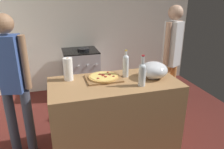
{
  "coord_description": "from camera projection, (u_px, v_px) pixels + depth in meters",
  "views": [
    {
      "loc": [
        -0.78,
        -1.36,
        1.85
      ],
      "look_at": [
        -0.13,
        0.89,
        0.97
      ],
      "focal_mm": 34.57,
      "sensor_mm": 36.0,
      "label": 1
    }
  ],
  "objects": [
    {
      "name": "ground_plane",
      "position": [
        110.0,
        121.0,
        3.37
      ],
      "size": [
        4.26,
        3.46,
        0.02
      ],
      "primitive_type": "cube",
      "color": "#511E19"
    },
    {
      "name": "kitchen_wall_rear",
      "position": [
        90.0,
        23.0,
        4.24
      ],
      "size": [
        4.26,
        0.1,
        2.6
      ],
      "primitive_type": "cube",
      "color": "silver",
      "rests_on": "ground_plane"
    },
    {
      "name": "counter",
      "position": [
        114.0,
        117.0,
        2.59
      ],
      "size": [
        1.46,
        0.71,
        0.92
      ],
      "primitive_type": "cube",
      "color": "#9E7247",
      "rests_on": "ground_plane"
    },
    {
      "name": "cutting_board",
      "position": [
        104.0,
        78.0,
        2.49
      ],
      "size": [
        0.4,
        0.32,
        0.02
      ],
      "primitive_type": "cube",
      "color": "olive",
      "rests_on": "counter"
    },
    {
      "name": "pizza",
      "position": [
        104.0,
        77.0,
        2.49
      ],
      "size": [
        0.34,
        0.34,
        0.03
      ],
      "color": "tan",
      "rests_on": "cutting_board"
    },
    {
      "name": "mixing_bowl",
      "position": [
        154.0,
        70.0,
        2.51
      ],
      "size": [
        0.32,
        0.32,
        0.19
      ],
      "color": "#B2B2B7",
      "rests_on": "counter"
    },
    {
      "name": "paper_towel_roll",
      "position": [
        68.0,
        69.0,
        2.44
      ],
      "size": [
        0.1,
        0.1,
        0.26
      ],
      "color": "white",
      "rests_on": "counter"
    },
    {
      "name": "wine_bottle_dark",
      "position": [
        126.0,
        65.0,
        2.53
      ],
      "size": [
        0.07,
        0.07,
        0.33
      ],
      "color": "silver",
      "rests_on": "counter"
    },
    {
      "name": "wine_bottle_clear",
      "position": [
        142.0,
        73.0,
        2.28
      ],
      "size": [
        0.08,
        0.08,
        0.34
      ],
      "color": "silver",
      "rests_on": "counter"
    },
    {
      "name": "stove",
      "position": [
        81.0,
        73.0,
        4.11
      ],
      "size": [
        0.64,
        0.61,
        0.92
      ],
      "color": "#B7B7BC",
      "rests_on": "ground_plane"
    },
    {
      "name": "person_in_stripes",
      "position": [
        13.0,
        80.0,
        2.36
      ],
      "size": [
        0.38,
        0.24,
        1.67
      ],
      "color": "#383D4C",
      "rests_on": "ground_plane"
    },
    {
      "name": "person_in_red",
      "position": [
        171.0,
        56.0,
        3.17
      ],
      "size": [
        0.33,
        0.27,
        1.71
      ],
      "color": "#D88C4C",
      "rests_on": "ground_plane"
    }
  ]
}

